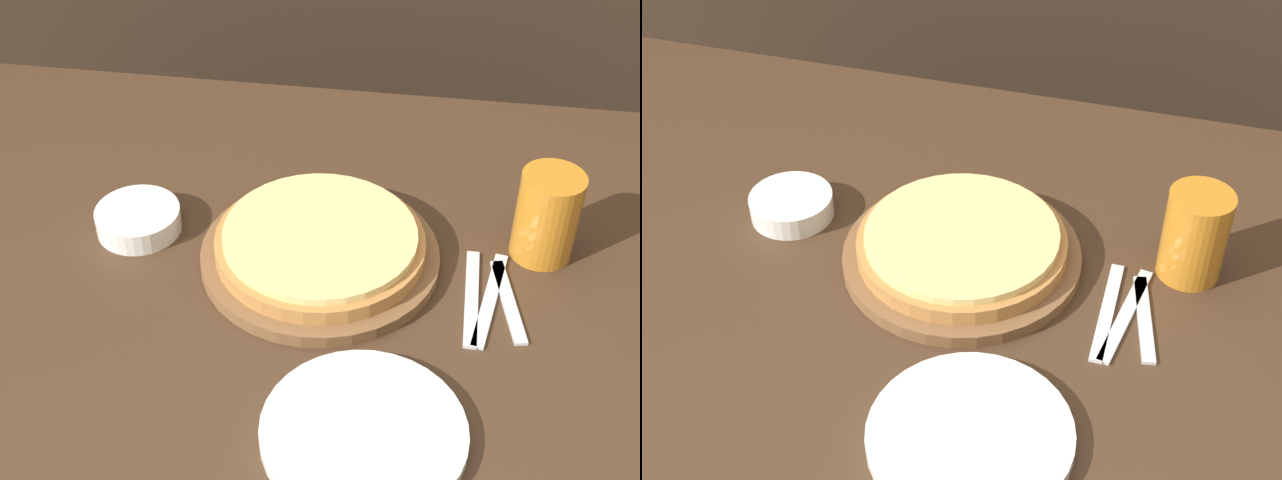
% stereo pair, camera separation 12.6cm
% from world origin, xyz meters
% --- Properties ---
extents(dining_table, '(1.59, 0.98, 0.76)m').
position_xyz_m(dining_table, '(0.00, 0.00, 0.38)').
color(dining_table, '#3D2819').
rests_on(dining_table, ground_plane).
extents(pizza_on_board, '(0.34, 0.34, 0.06)m').
position_xyz_m(pizza_on_board, '(0.07, 0.01, 0.78)').
color(pizza_on_board, brown).
rests_on(pizza_on_board, dining_table).
extents(beer_glass, '(0.09, 0.09, 0.14)m').
position_xyz_m(beer_glass, '(0.39, 0.08, 0.83)').
color(beer_glass, '#B7701E').
rests_on(beer_glass, dining_table).
extents(dinner_plate, '(0.25, 0.25, 0.02)m').
position_xyz_m(dinner_plate, '(0.17, -0.29, 0.77)').
color(dinner_plate, silver).
rests_on(dinner_plate, dining_table).
extents(side_bowl, '(0.13, 0.13, 0.04)m').
position_xyz_m(side_bowl, '(-0.21, 0.05, 0.78)').
color(side_bowl, silver).
rests_on(side_bowl, dining_table).
extents(fork, '(0.02, 0.19, 0.00)m').
position_xyz_m(fork, '(0.29, -0.03, 0.76)').
color(fork, silver).
rests_on(fork, dining_table).
extents(dinner_knife, '(0.05, 0.19, 0.00)m').
position_xyz_m(dinner_knife, '(0.32, -0.03, 0.76)').
color(dinner_knife, silver).
rests_on(dinner_knife, dining_table).
extents(spoon, '(0.05, 0.16, 0.00)m').
position_xyz_m(spoon, '(0.34, -0.03, 0.76)').
color(spoon, silver).
rests_on(spoon, dining_table).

